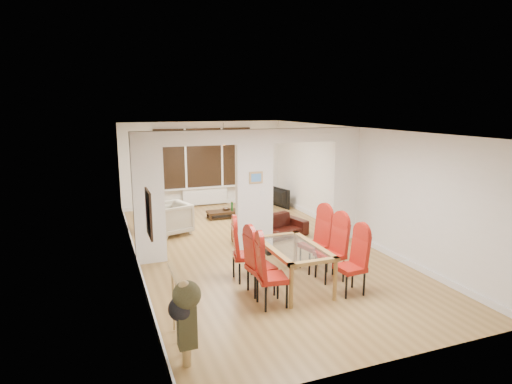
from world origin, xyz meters
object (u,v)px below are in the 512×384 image
sofa (271,228)px  dining_table (294,266)px  bottle (232,206)px  dining_chair_rc (314,242)px  armchair (171,219)px  coffee_table (223,214)px  bowl (226,209)px  dining_chair_rb (330,251)px  dining_chair_la (272,273)px  dining_chair_ra (350,263)px  dining_chair_lb (261,263)px  dining_chair_lc (246,251)px  television (276,197)px  person (152,194)px

sofa → dining_table: bearing=-119.6°
dining_table → bottle: 4.77m
dining_chair_rc → armchair: size_ratio=1.33×
coffee_table → bowl: size_ratio=4.30×
dining_chair_rb → armchair: size_ratio=1.29×
dining_chair_la → sofa: (1.31, 3.17, -0.28)m
coffee_table → bottle: size_ratio=3.39×
bowl → dining_chair_ra: bearing=-84.8°
dining_chair_ra → bowl: bearing=90.0°
dining_chair_rb → sofa: size_ratio=0.61×
dining_chair_rc → sofa: dining_chair_rc is taller
dining_chair_la → bowl: bearing=88.8°
dining_chair_lb → bowl: size_ratio=5.10×
dining_chair_ra → bottle: dining_chair_ra is taller
dining_chair_lc → sofa: bearing=68.0°
dining_chair_ra → armchair: dining_chair_ra is taller
dining_chair_la → dining_chair_rc: 1.69m
dining_table → coffee_table: size_ratio=1.75×
dining_chair_la → coffee_table: dining_chair_la is taller
sofa → coffee_table: sofa is taller
dining_chair_lc → bowl: (0.93, 4.33, -0.30)m
dining_chair_rb → armchair: 4.40m
dining_chair_ra → television: 6.23m
dining_chair_lb → armchair: dining_chair_lb is taller
person → dining_chair_la: bearing=30.8°
armchair → dining_chair_lc: bearing=-3.9°
dining_chair_rb → bottle: size_ratio=4.17×
dining_chair_ra → bowl: size_ratio=5.09×
bottle → bowl: size_ratio=1.27×
person → television: 4.14m
dining_chair_lb → armchair: (-0.83, 3.90, -0.14)m
coffee_table → dining_chair_lb: bearing=-99.0°
dining_chair_lb → television: dining_chair_lb is taller
dining_chair_rc → bottle: size_ratio=4.30×
dining_chair_ra → person: person is taller
bottle → bowl: bearing=132.4°
television → bottle: television is taller
coffee_table → television: bearing=20.1°
dining_table → sofa: size_ratio=0.87×
dining_table → dining_chair_la: bearing=-139.8°
person → television: size_ratio=1.80×
person → bowl: person is taller
dining_chair_la → dining_chair_ra: dining_chair_la is taller
television → coffee_table: (-1.90, -0.70, -0.20)m
dining_chair_lc → television: (2.72, 4.94, -0.23)m
armchair → person: (-0.38, 0.40, 0.55)m
sofa → television: (1.37, 2.88, 0.04)m
dining_chair_lb → dining_chair_rb: dining_chair_rb is taller
dining_chair_lb → sofa: bearing=57.4°
dining_chair_la → sofa: dining_chair_la is taller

